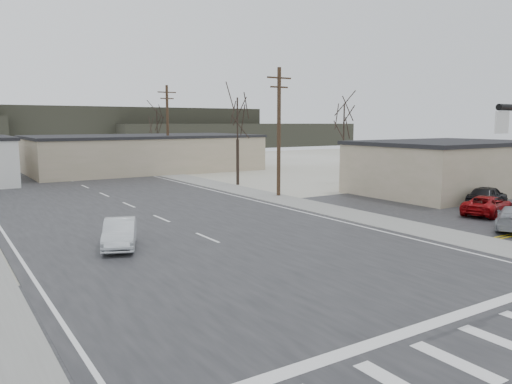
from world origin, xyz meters
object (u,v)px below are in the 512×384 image
Objects in this scene: car_far_b at (23,159)px; car_parked_dark_a at (487,196)px; sedan_crossing at (120,233)px; car_far_a at (110,168)px; car_parked_red at (487,205)px.

car_far_b reaches higher than car_parked_dark_a.
car_far_a is (9.27, 32.43, 0.05)m from sedan_crossing.
car_parked_dark_a is at bearing -71.51° from car_parked_red.
car_far_a is at bearing 95.20° from sedan_crossing.
car_far_b reaches higher than car_far_a.
sedan_crossing is 0.92× the size of car_parked_dark_a.
sedan_crossing is at bearing 56.82° from car_far_a.
car_far_a is 21.51m from car_far_b.
car_far_b is at bearing 107.58° from sedan_crossing.
car_parked_dark_a reaches higher than car_parked_red.
car_far_b is 1.02× the size of car_parked_dark_a.
sedan_crossing is 22.41m from car_parked_red.
car_parked_dark_a reaches higher than car_far_a.
car_far_b is 1.00× the size of car_parked_red.
car_far_b is (-5.96, 20.67, 0.04)m from car_far_a.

